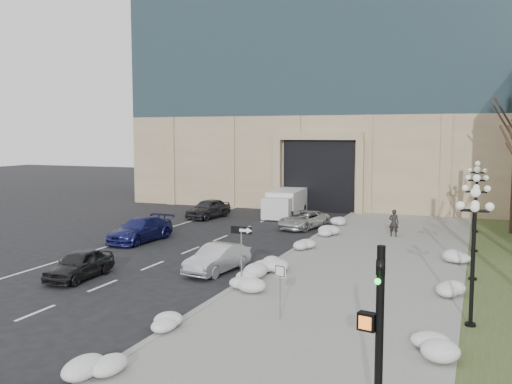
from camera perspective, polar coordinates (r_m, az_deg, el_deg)
ground at (r=17.47m, az=-9.34°, el=-16.13°), size 160.00×160.00×0.00m
sidewalk at (r=29.03m, az=11.29°, el=-7.10°), size 9.00×40.00×0.12m
curb at (r=30.12m, az=2.78°, el=-6.50°), size 0.30×40.00×0.14m
office_tower at (r=59.61m, az=11.46°, el=17.35°), size 40.00×24.70×36.00m
car_a at (r=27.05m, az=-17.23°, el=-6.93°), size 1.67×3.86×1.30m
car_b at (r=27.06m, az=-3.89°, el=-6.66°), size 1.96×4.15×1.31m
car_c at (r=35.26m, az=-11.50°, el=-3.72°), size 2.39×5.07×1.43m
car_d at (r=39.38m, az=4.76°, el=-2.77°), size 3.07×4.78×1.23m
car_e at (r=44.14m, az=-4.80°, el=-1.67°), size 2.36×4.56×1.48m
pedestrian at (r=36.58m, az=13.62°, el=-3.02°), size 0.64×0.44×1.70m
box_truck at (r=45.27m, az=2.97°, el=-1.17°), size 2.61×6.47×2.01m
one_way_sign at (r=24.03m, az=-1.13°, el=-4.57°), size 0.98×0.26×2.63m
keep_sign at (r=19.86m, az=2.44°, el=-8.81°), size 0.43×0.16×2.03m
traffic_signal at (r=12.29m, az=12.02°, el=-15.19°), size 0.74×0.98×4.30m
snow_clump_a at (r=16.34m, az=-15.76°, el=-16.75°), size 1.10×1.60×0.36m
snow_clump_b at (r=19.34m, az=-8.69°, el=-12.97°), size 1.10×1.60×0.36m
snow_clump_c at (r=23.53m, az=-1.21°, el=-9.46°), size 1.10×1.60×0.36m
snow_clump_d at (r=27.03m, az=1.91°, el=-7.44°), size 1.10×1.60×0.36m
snow_clump_e at (r=32.02m, az=4.84°, el=-5.35°), size 1.10×1.60×0.36m
snow_clump_f at (r=36.07m, az=7.18°, el=-4.10°), size 1.10×1.60×0.36m
snow_clump_g at (r=40.76m, az=8.25°, el=-2.96°), size 1.10×1.60×0.36m
snow_clump_h at (r=17.89m, az=17.71°, el=-14.77°), size 1.10×1.60×0.36m
snow_clump_i at (r=24.00m, az=18.77°, el=-9.47°), size 1.10×1.60×0.36m
snow_clump_j at (r=29.88m, az=19.63°, el=-6.49°), size 1.10×1.60×0.36m
snow_clump_k at (r=25.31m, az=0.09°, el=-8.36°), size 1.10×1.60×0.36m
snow_clump_l at (r=27.17m, az=2.32°, el=-7.37°), size 1.10×1.60×0.36m
lamppost_a at (r=20.18m, az=20.94°, el=-4.36°), size 1.18×1.18×4.76m
lamppost_b at (r=26.61m, az=21.08°, el=-1.97°), size 1.18×1.18×4.76m
lamppost_c at (r=33.07m, az=21.16°, el=-0.51°), size 1.18×1.18×4.76m
lamppost_d at (r=39.54m, az=21.22°, el=0.47°), size 1.18×1.18×4.76m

